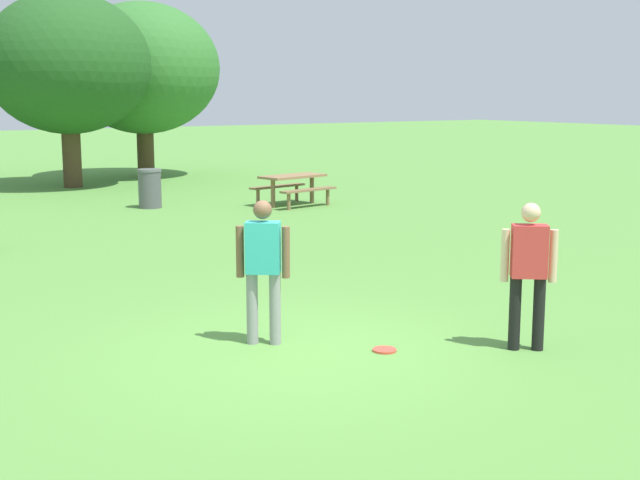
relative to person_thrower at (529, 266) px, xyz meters
name	(u,v)px	position (x,y,z in m)	size (l,w,h in m)	color
ground_plane	(299,350)	(-2.11, 1.37, -0.94)	(120.00, 120.00, 0.00)	#568E3D
person_thrower	(529,266)	(0.00, 0.00, 0.00)	(0.50, 0.41, 1.64)	black
person_catcher	(263,262)	(-2.32, 1.79, 0.00)	(0.50, 0.41, 1.64)	gray
frisbee	(384,350)	(-1.35, 0.81, -0.93)	(0.26, 0.26, 0.03)	#E04733
picnic_table_far	(293,183)	(4.33, 12.02, -0.38)	(1.94, 1.71, 0.77)	olive
trash_can_further_along	(150,188)	(1.13, 13.56, -0.46)	(0.59, 0.59, 0.96)	#515156
tree_broad_center	(67,64)	(1.01, 19.30, 2.70)	(4.87, 4.87, 5.74)	#4C3823
tree_far_right	(143,69)	(4.12, 21.21, 2.66)	(5.10, 5.10, 5.79)	#4C3823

